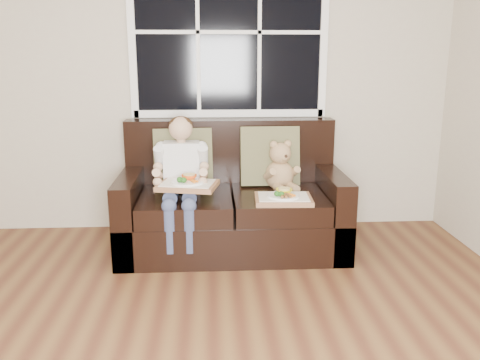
{
  "coord_description": "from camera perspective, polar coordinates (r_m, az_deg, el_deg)",
  "views": [
    {
      "loc": [
        0.24,
        -1.8,
        1.49
      ],
      "look_at": [
        0.45,
        1.85,
        0.57
      ],
      "focal_mm": 38.0,
      "sensor_mm": 36.0,
      "label": 1
    }
  ],
  "objects": [
    {
      "name": "pillow_right",
      "position": [
        4.07,
        3.34,
        2.69
      ],
      "size": [
        0.47,
        0.21,
        0.48
      ],
      "rotation": [
        -0.21,
        0.0,
        0.01
      ],
      "color": "brown",
      "rests_on": "loveseat"
    },
    {
      "name": "child",
      "position": [
        3.79,
        -6.63,
        1.24
      ],
      "size": [
        0.39,
        0.6,
        0.89
      ],
      "color": "silver",
      "rests_on": "loveseat"
    },
    {
      "name": "window_back",
      "position": [
        4.28,
        -1.28,
        16.26
      ],
      "size": [
        1.62,
        0.04,
        1.37
      ],
      "color": "black",
      "rests_on": "room_walls"
    },
    {
      "name": "tray_left",
      "position": [
        3.66,
        -5.89,
        -0.44
      ],
      "size": [
        0.47,
        0.39,
        0.09
      ],
      "rotation": [
        0.0,
        0.0,
        -0.21
      ],
      "color": "#986B44",
      "rests_on": "child"
    },
    {
      "name": "tray_right",
      "position": [
        3.65,
        4.89,
        -1.99
      ],
      "size": [
        0.42,
        0.33,
        0.09
      ],
      "rotation": [
        0.0,
        0.0,
        -0.05
      ],
      "color": "#986B44",
      "rests_on": "loveseat"
    },
    {
      "name": "loveseat",
      "position": [
        3.99,
        -0.94,
        -3.08
      ],
      "size": [
        1.7,
        0.92,
        0.96
      ],
      "color": "black",
      "rests_on": "ground"
    },
    {
      "name": "teddy_bear",
      "position": [
        3.98,
        4.51,
        1.26
      ],
      "size": [
        0.27,
        0.33,
        0.4
      ],
      "rotation": [
        0.0,
        0.0,
        0.29
      ],
      "color": "tan",
      "rests_on": "loveseat"
    },
    {
      "name": "pillow_left",
      "position": [
        4.05,
        -6.41,
        2.5
      ],
      "size": [
        0.47,
        0.25,
        0.47
      ],
      "rotation": [
        -0.21,
        0.0,
        0.09
      ],
      "color": "brown",
      "rests_on": "loveseat"
    },
    {
      "name": "room_walls",
      "position": [
        1.82,
        -11.36,
        17.22
      ],
      "size": [
        4.52,
        5.02,
        2.71
      ],
      "color": "beige",
      "rests_on": "ground"
    }
  ]
}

